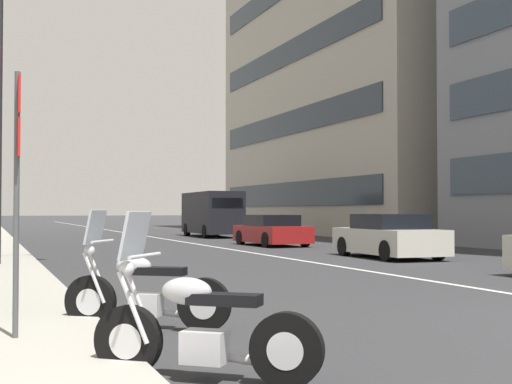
# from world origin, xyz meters

# --- Properties ---
(lane_centre_stripe) EXTENTS (110.00, 0.16, 0.01)m
(lane_centre_stripe) POSITION_xyz_m (35.00, 0.00, 0.00)
(lane_centre_stripe) COLOR silver
(lane_centre_stripe) RESTS_ON ground
(motorcycle_far_end_row) EXTENTS (1.39, 1.72, 1.47)m
(motorcycle_far_end_row) POSITION_xyz_m (-0.03, 6.97, 0.44)
(motorcycle_far_end_row) COLOR black
(motorcycle_far_end_row) RESTS_ON ground
(motorcycle_under_tarp) EXTENTS (1.31, 1.86, 1.49)m
(motorcycle_under_tarp) POSITION_xyz_m (2.73, 6.88, 0.45)
(motorcycle_under_tarp) COLOR black
(motorcycle_under_tarp) RESTS_ON ground
(car_approaching_light) EXTENTS (4.29, 2.06, 1.37)m
(car_approaching_light) POSITION_xyz_m (12.92, -3.05, 0.65)
(car_approaching_light) COLOR beige
(car_approaching_light) RESTS_ON ground
(car_following_behind) EXTENTS (4.18, 2.08, 1.29)m
(car_following_behind) POSITION_xyz_m (21.21, -2.55, 0.61)
(car_following_behind) COLOR maroon
(car_following_behind) RESTS_ON ground
(delivery_van_ahead) EXTENTS (6.11, 2.23, 2.50)m
(delivery_van_ahead) POSITION_xyz_m (31.54, -3.19, 1.34)
(delivery_van_ahead) COLOR black
(delivery_van_ahead) RESTS_ON ground
(parking_sign_by_curb) EXTENTS (0.32, 0.06, 2.79)m
(parking_sign_by_curb) POSITION_xyz_m (1.86, 8.41, 1.90)
(parking_sign_by_curb) COLOR #47494C
(parking_sign_by_curb) RESTS_ON sidewalk_right_plaza
(street_lamp_with_banners) EXTENTS (1.26, 2.30, 7.86)m
(street_lamp_with_banners) POSITION_xyz_m (12.66, 8.09, 4.91)
(street_lamp_with_banners) COLOR #232326
(street_lamp_with_banners) RESTS_ON sidewalk_right_plaza
(office_tower_far_left_down_avenue) EXTENTS (25.08, 14.11, 31.59)m
(office_tower_far_left_down_avenue) POSITION_xyz_m (34.78, -16.39, 15.79)
(office_tower_far_left_down_avenue) COLOR #B7B2A3
(office_tower_far_left_down_avenue) RESTS_ON ground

